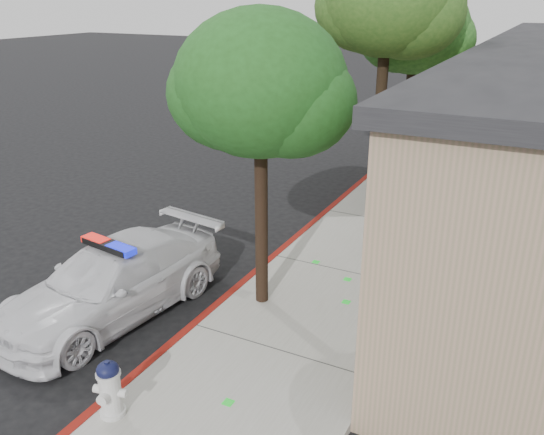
{
  "coord_description": "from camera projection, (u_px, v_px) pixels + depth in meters",
  "views": [
    {
      "loc": [
        4.9,
        -6.56,
        5.29
      ],
      "look_at": [
        0.1,
        2.81,
        1.09
      ],
      "focal_mm": 36.99,
      "sensor_mm": 36.0,
      "label": 1
    }
  ],
  "objects": [
    {
      "name": "street_tree_mid",
      "position": [
        389.0,
        3.0,
        13.82
      ],
      "size": [
        3.7,
        3.43,
        6.54
      ],
      "rotation": [
        0.0,
        0.0,
        -0.26
      ],
      "color": "black",
      "rests_on": "sidewalk"
    },
    {
      "name": "ground",
      "position": [
        191.0,
        331.0,
        9.46
      ],
      "size": [
        120.0,
        120.0,
        0.0
      ],
      "primitive_type": "plane",
      "color": "black",
      "rests_on": "ground"
    },
    {
      "name": "fire_hydrant",
      "position": [
        110.0,
        388.0,
        7.22
      ],
      "size": [
        0.47,
        0.41,
        0.82
      ],
      "rotation": [
        0.0,
        0.0,
        0.23
      ],
      "color": "silver",
      "rests_on": "sidewalk"
    },
    {
      "name": "street_tree_near",
      "position": [
        260.0,
        91.0,
        8.74
      ],
      "size": [
        3.0,
        2.74,
        5.01
      ],
      "rotation": [
        0.0,
        0.0,
        -0.38
      ],
      "color": "black",
      "rests_on": "sidewalk"
    },
    {
      "name": "street_tree_far",
      "position": [
        416.0,
        33.0,
        15.28
      ],
      "size": [
        3.09,
        2.93,
        5.54
      ],
      "rotation": [
        0.0,
        0.0,
        -0.03
      ],
      "color": "black",
      "rests_on": "sidewalk"
    },
    {
      "name": "sidewalk",
      "position": [
        343.0,
        274.0,
        11.23
      ],
      "size": [
        3.2,
        60.0,
        0.15
      ],
      "primitive_type": "cube",
      "color": "gray",
      "rests_on": "ground"
    },
    {
      "name": "red_curb",
      "position": [
        274.0,
        258.0,
        11.88
      ],
      "size": [
        0.14,
        60.0,
        0.16
      ],
      "primitive_type": "cube",
      "color": "maroon",
      "rests_on": "ground"
    },
    {
      "name": "police_car",
      "position": [
        113.0,
        281.0,
        9.76
      ],
      "size": [
        2.39,
        4.58,
        1.39
      ],
      "rotation": [
        0.0,
        0.0,
        -0.14
      ],
      "color": "silver",
      "rests_on": "ground"
    }
  ]
}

